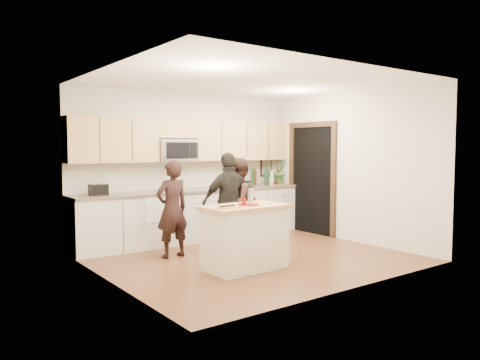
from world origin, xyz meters
TOP-DOWN VIEW (x-y plane):
  - floor at (0.00, 0.00)m, footprint 4.50×4.50m
  - room_shell at (0.00, 0.00)m, footprint 4.52×4.02m
  - back_cabinetry at (0.00, 1.69)m, footprint 4.50×0.66m
  - upper_cabinetry at (0.03, 1.83)m, footprint 4.50×0.33m
  - microwave at (-0.31, 1.80)m, footprint 0.76×0.41m
  - doorway at (2.23, 0.90)m, footprint 0.06×1.25m
  - framed_picture at (1.95, 1.98)m, footprint 0.30×0.03m
  - dish_towel at (-0.95, 1.50)m, footprint 0.34×0.60m
  - island at (-0.49, -0.49)m, footprint 1.22×0.74m
  - red_plate at (-0.44, -0.51)m, footprint 0.30×0.30m
  - box_grater at (-0.39, -0.51)m, footprint 0.08×0.05m
  - drink_glass at (-0.54, -0.54)m, footprint 0.07×0.07m
  - cutting_board at (-0.86, -0.61)m, footprint 0.30×0.17m
  - tongs at (-0.87, -0.61)m, footprint 0.25×0.04m
  - knife at (-0.73, -0.75)m, footprint 0.22×0.03m
  - toaster at (-1.79, 1.67)m, footprint 0.27×0.20m
  - bottle_cluster at (1.67, 1.68)m, footprint 0.74×0.39m
  - orchid at (2.10, 1.72)m, footprint 0.35×0.32m
  - woman_left at (-0.97, 0.73)m, footprint 0.57×0.39m
  - woman_center at (0.16, 0.57)m, footprint 0.91×0.82m
  - woman_right at (-0.07, 0.47)m, footprint 1.00×0.55m

SIDE VIEW (x-z plane):
  - floor at x=0.00m, z-range 0.00..0.00m
  - island at x=-0.49m, z-range 0.00..0.90m
  - back_cabinetry at x=0.00m, z-range 0.00..0.94m
  - woman_left at x=-0.97m, z-range 0.00..1.51m
  - woman_center at x=0.16m, z-range 0.00..1.53m
  - dish_towel at x=-0.95m, z-range 0.56..1.04m
  - woman_right at x=-0.07m, z-range 0.00..1.62m
  - red_plate at x=-0.44m, z-range 0.90..0.92m
  - cutting_board at x=-0.86m, z-range 0.90..0.92m
  - knife at x=-0.73m, z-range 0.92..0.93m
  - tongs at x=-0.87m, z-range 0.92..0.94m
  - drink_glass at x=-0.54m, z-range 0.90..1.01m
  - toaster at x=-1.79m, z-range 0.94..1.12m
  - box_grater at x=-0.39m, z-range 0.92..1.16m
  - bottle_cluster at x=1.67m, z-range 0.92..1.31m
  - doorway at x=2.23m, z-range 0.06..2.26m
  - orchid at x=2.10m, z-range 0.94..1.46m
  - framed_picture at x=1.95m, z-range 1.09..1.47m
  - microwave at x=-0.31m, z-range 1.45..1.85m
  - room_shell at x=0.00m, z-range 0.38..3.09m
  - upper_cabinetry at x=0.03m, z-range 1.47..2.22m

